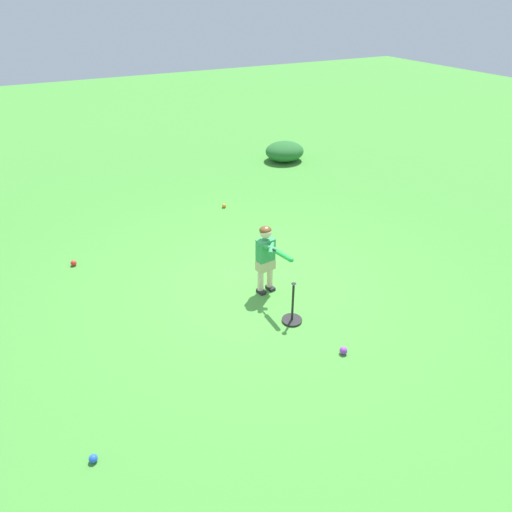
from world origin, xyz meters
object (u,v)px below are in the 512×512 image
at_px(play_ball_far_left, 93,459).
at_px(play_ball_near_batter, 343,351).
at_px(batting_tee, 292,315).
at_px(play_ball_center_lawn, 74,263).
at_px(child_batter, 267,254).
at_px(play_ball_far_right, 224,206).

xyz_separation_m(play_ball_far_left, play_ball_near_batter, (3.07, 0.12, 0.01)).
bearing_deg(batting_tee, play_ball_center_lawn, 130.18).
xyz_separation_m(play_ball_center_lawn, play_ball_near_batter, (2.69, -3.75, 0.00)).
bearing_deg(play_ball_far_left, batting_tee, 18.98).
bearing_deg(batting_tee, play_ball_far_left, -161.02).
bearing_deg(play_ball_center_lawn, batting_tee, -49.82).
relative_size(play_ball_near_batter, batting_tee, 0.16).
distance_m(play_ball_center_lawn, batting_tee, 3.80).
height_order(child_batter, batting_tee, child_batter).
relative_size(child_batter, batting_tee, 1.74).
bearing_deg(child_batter, play_ball_far_right, 77.76).
bearing_deg(batting_tee, play_ball_near_batter, -74.57).
height_order(child_batter, play_ball_far_right, child_batter).
bearing_deg(play_ball_near_batter, child_batter, 97.42).
bearing_deg(play_ball_far_left, play_ball_far_right, 53.94).
distance_m(play_ball_far_left, play_ball_center_lawn, 3.90).
xyz_separation_m(play_ball_far_right, play_ball_near_batter, (-0.45, -4.72, 0.01)).
xyz_separation_m(child_batter, play_ball_far_left, (-2.86, -1.76, -0.61)).
xyz_separation_m(play_ball_far_right, play_ball_center_lawn, (-3.14, -0.97, 0.00)).
bearing_deg(play_ball_far_left, play_ball_near_batter, 2.27).
height_order(play_ball_far_left, play_ball_near_batter, play_ball_near_batter).
xyz_separation_m(play_ball_far_left, play_ball_far_right, (3.53, 4.85, 0.00)).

